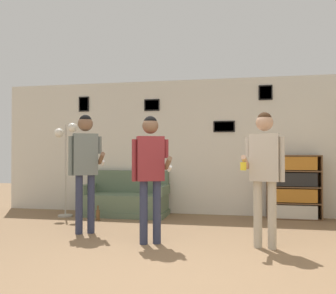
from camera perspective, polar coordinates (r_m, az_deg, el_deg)
ground_plane at (r=3.84m, az=-2.01°, el=-19.49°), size 20.00×20.00×0.00m
wall_back at (r=7.53m, az=4.99°, el=0.09°), size 8.45×0.08×2.70m
couch at (r=7.48m, az=-6.43°, el=-8.09°), size 1.65×0.80×0.86m
bookshelf at (r=7.35m, az=18.60°, el=-5.81°), size 0.97×0.30×1.18m
floor_lamp at (r=7.50m, az=-15.33°, el=0.06°), size 0.46×0.28×1.80m
person_player_foreground_left at (r=5.83m, az=-12.50°, el=-1.83°), size 0.61×0.39×1.81m
person_player_foreground_center at (r=5.06m, az=-2.71°, el=-2.70°), size 0.58×0.41×1.72m
person_watcher_holding_cup at (r=4.97m, az=14.50°, el=-2.48°), size 0.55×0.41×1.75m
bottle_on_floor at (r=7.02m, az=-10.63°, el=-10.08°), size 0.07×0.07×0.27m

